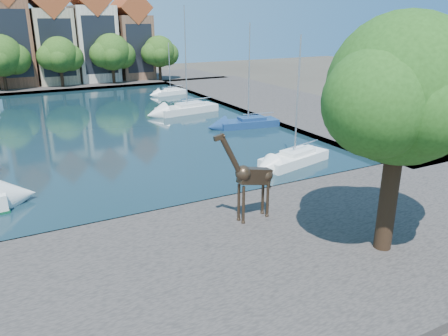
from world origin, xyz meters
name	(u,v)px	position (x,y,z in m)	size (l,w,h in m)	color
ground	(165,216)	(0.00, 0.00, 0.00)	(160.00, 160.00, 0.00)	#38332B
water_basin	(83,127)	(0.00, 24.00, 0.04)	(38.00, 50.00, 0.08)	black
near_quay	(221,272)	(0.00, -7.00, 0.25)	(50.00, 14.00, 0.50)	#46403D
far_quay	(45,84)	(0.00, 56.00, 0.25)	(60.00, 16.00, 0.50)	#46403D
right_quay	(283,103)	(25.00, 24.00, 0.25)	(14.00, 52.00, 0.50)	#46403D
plane_tree	(404,95)	(7.62, -9.01, 7.67)	(8.32, 6.40, 10.62)	#332114
townhouse_center	(11,33)	(-4.00, 55.99, 8.36)	(5.44, 9.18, 16.93)	brown
townhouse_east_inner	(52,37)	(2.00, 55.99, 7.73)	(5.94, 9.18, 15.79)	tan
townhouse_east_mid	(93,34)	(8.50, 55.99, 8.10)	(6.43, 9.18, 16.65)	beige
townhouse_east_end	(132,39)	(15.00, 55.99, 7.11)	(5.44, 9.18, 14.43)	brown
far_tree_mid_west	(2,57)	(-5.89, 50.49, 5.29)	(7.80, 6.00, 8.00)	#332114
far_tree_mid_east	(60,56)	(2.10, 50.49, 5.13)	(7.02, 5.40, 7.52)	#332114
far_tree_east	(112,53)	(10.11, 50.49, 5.24)	(7.54, 5.80, 7.84)	#332114
far_tree_far_east	(160,52)	(18.09, 50.49, 5.08)	(6.76, 5.20, 7.36)	#332114
giraffe_statue	(250,176)	(3.52, -3.50, 2.94)	(3.49, 0.71, 4.98)	#36271B
sailboat_right_a	(294,157)	(12.00, 4.00, 0.65)	(6.27, 3.44, 9.55)	white
sailboat_right_b	(248,121)	(15.00, 15.97, 0.62)	(6.35, 2.97, 10.19)	navy
sailboat_right_c	(187,107)	(12.19, 25.32, 0.69)	(7.52, 3.50, 11.92)	silver
sailboat_right_d	(170,91)	(15.00, 38.03, 0.56)	(4.94, 2.41, 7.28)	white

